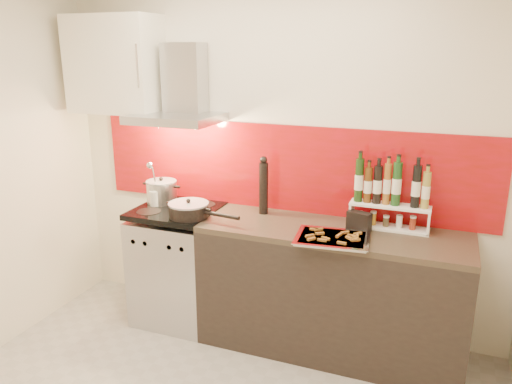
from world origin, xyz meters
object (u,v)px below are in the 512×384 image
at_px(range_stove, 179,265).
at_px(stock_pot, 162,191).
at_px(saute_pan, 190,210).
at_px(pepper_mill, 263,186).
at_px(baking_tray, 333,238).
at_px(counter, 331,290).

bearing_deg(range_stove, stock_pot, 152.37).
xyz_separation_m(range_stove, saute_pan, (0.19, -0.13, 0.52)).
bearing_deg(range_stove, saute_pan, -35.75).
bearing_deg(stock_pot, pepper_mill, 4.20).
xyz_separation_m(range_stove, baking_tray, (1.24, -0.19, 0.47)).
xyz_separation_m(counter, saute_pan, (-1.01, -0.14, 0.51)).
bearing_deg(saute_pan, range_stove, 144.25).
distance_m(range_stove, baking_tray, 1.34).
bearing_deg(saute_pan, counter, 7.82).
height_order(stock_pot, pepper_mill, pepper_mill).
bearing_deg(baking_tray, saute_pan, 176.84).
bearing_deg(counter, range_stove, -179.77).
relative_size(stock_pot, pepper_mill, 0.55).
distance_m(saute_pan, baking_tray, 1.05).
bearing_deg(range_stove, pepper_mill, 13.57).
height_order(saute_pan, baking_tray, saute_pan).
xyz_separation_m(stock_pot, baking_tray, (1.42, -0.29, -0.08)).
bearing_deg(pepper_mill, saute_pan, -147.56).
bearing_deg(stock_pot, counter, -3.72).
relative_size(range_stove, stock_pot, 3.85).
distance_m(counter, stock_pot, 1.49).
xyz_separation_m(range_stove, counter, (1.20, 0.00, 0.01)).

